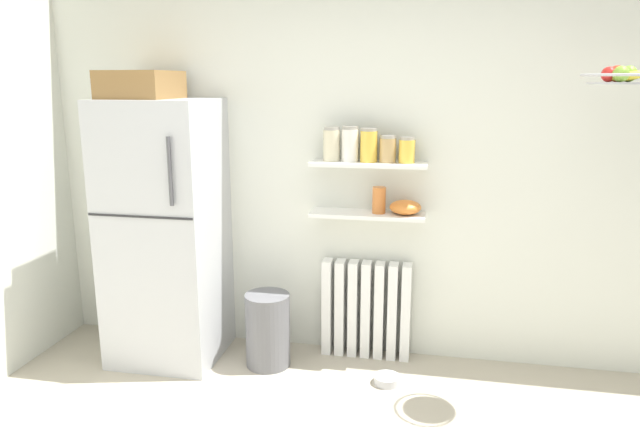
{
  "coord_description": "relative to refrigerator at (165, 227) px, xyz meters",
  "views": [
    {
      "loc": [
        0.38,
        -1.67,
        1.82
      ],
      "look_at": [
        -0.27,
        1.6,
        1.05
      ],
      "focal_mm": 32.25,
      "sensor_mm": 36.0,
      "label": 1
    }
  ],
  "objects": [
    {
      "name": "storage_jar_0",
      "position": [
        1.07,
        0.2,
        0.54
      ],
      "size": [
        0.11,
        0.11,
        0.22
      ],
      "color": "beige",
      "rests_on": "wall_shelf_upper"
    },
    {
      "name": "trash_bin",
      "position": [
        0.69,
        -0.02,
        -0.65
      ],
      "size": [
        0.29,
        0.29,
        0.49
      ],
      "primitive_type": "cylinder",
      "color": "slate",
      "rests_on": "ground_plane"
    },
    {
      "name": "radiator",
      "position": [
        1.3,
        0.23,
        -0.57
      ],
      "size": [
        0.59,
        0.12,
        0.66
      ],
      "color": "white",
      "rests_on": "ground_plane"
    },
    {
      "name": "refrigerator",
      "position": [
        0.0,
        0.0,
        0.0
      ],
      "size": [
        0.68,
        0.66,
        1.88
      ],
      "color": "#B7BABF",
      "rests_on": "ground_plane"
    },
    {
      "name": "pet_food_bowl",
      "position": [
        1.48,
        -0.12,
        -0.87
      ],
      "size": [
        0.16,
        0.16,
        0.05
      ],
      "primitive_type": "cylinder",
      "color": "#B7B7BC",
      "rests_on": "ground_plane"
    },
    {
      "name": "storage_jar_1",
      "position": [
        1.18,
        0.2,
        0.54
      ],
      "size": [
        0.11,
        0.11,
        0.22
      ],
      "color": "silver",
      "rests_on": "wall_shelf_upper"
    },
    {
      "name": "shelf_bowl",
      "position": [
        1.54,
        0.2,
        0.15
      ],
      "size": [
        0.2,
        0.2,
        0.09
      ],
      "primitive_type": "ellipsoid",
      "color": "orange",
      "rests_on": "wall_shelf_lower"
    },
    {
      "name": "storage_jar_2",
      "position": [
        1.3,
        0.2,
        0.54
      ],
      "size": [
        0.11,
        0.11,
        0.21
      ],
      "color": "yellow",
      "rests_on": "wall_shelf_upper"
    },
    {
      "name": "hanging_fruit_basket",
      "position": [
        2.59,
        -0.16,
        0.95
      ],
      "size": [
        0.35,
        0.35,
        0.09
      ],
      "color": "#B2B2B7"
    },
    {
      "name": "wall_shelf_upper",
      "position": [
        1.3,
        0.2,
        0.42
      ],
      "size": [
        0.73,
        0.22,
        0.02
      ],
      "primitive_type": "cube",
      "color": "white"
    },
    {
      "name": "storage_jar_3",
      "position": [
        1.42,
        0.2,
        0.52
      ],
      "size": [
        0.1,
        0.1,
        0.17
      ],
      "color": "tan",
      "rests_on": "wall_shelf_upper"
    },
    {
      "name": "wall_shelf_lower",
      "position": [
        1.3,
        0.2,
        0.09
      ],
      "size": [
        0.73,
        0.22,
        0.02
      ],
      "primitive_type": "cube",
      "color": "white"
    },
    {
      "name": "vase",
      "position": [
        1.37,
        0.2,
        0.19
      ],
      "size": [
        0.09,
        0.09,
        0.17
      ],
      "primitive_type": "cylinder",
      "color": "#CC7033",
      "rests_on": "wall_shelf_lower"
    },
    {
      "name": "back_wall",
      "position": [
        1.32,
        0.36,
        0.41
      ],
      "size": [
        7.04,
        0.1,
        2.6
      ],
      "primitive_type": "cube",
      "color": "silver",
      "rests_on": "ground_plane"
    },
    {
      "name": "storage_jar_4",
      "position": [
        1.54,
        0.2,
        0.51
      ],
      "size": [
        0.1,
        0.1,
        0.16
      ],
      "color": "yellow",
      "rests_on": "wall_shelf_upper"
    }
  ]
}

